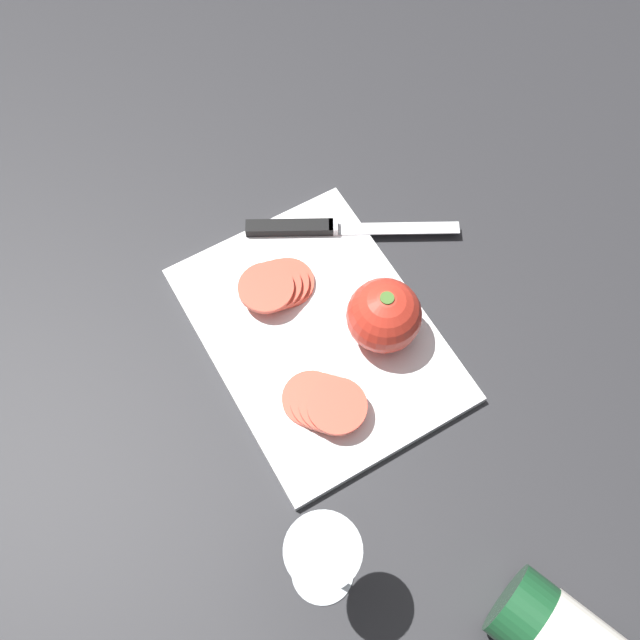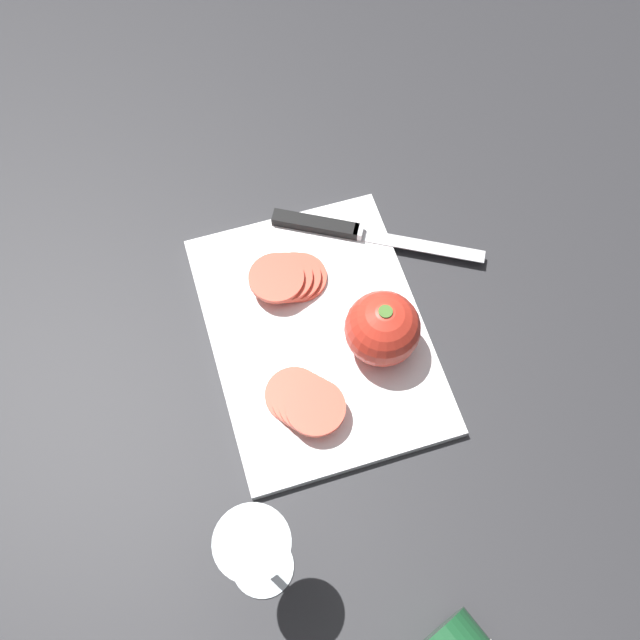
{
  "view_description": "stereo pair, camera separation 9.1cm",
  "coord_description": "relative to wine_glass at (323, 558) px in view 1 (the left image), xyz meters",
  "views": [
    {
      "loc": [
        0.42,
        -0.2,
        0.87
      ],
      "look_at": [
        0.07,
        0.0,
        0.04
      ],
      "focal_mm": 42.0,
      "sensor_mm": 36.0,
      "label": 1
    },
    {
      "loc": [
        0.45,
        -0.11,
        0.87
      ],
      "look_at": [
        0.07,
        0.0,
        0.04
      ],
      "focal_mm": 42.0,
      "sensor_mm": 36.0,
      "label": 2
    }
  ],
  "objects": [
    {
      "name": "ground_plane",
      "position": [
        -0.32,
        0.14,
        -0.11
      ],
      "size": [
        3.0,
        3.0,
        0.0
      ],
      "primitive_type": "plane",
      "color": "#28282B"
    },
    {
      "name": "cutting_board",
      "position": [
        -0.25,
        0.14,
        -0.1
      ],
      "size": [
        0.36,
        0.26,
        0.01
      ],
      "color": "white",
      "rests_on": "ground_plane"
    },
    {
      "name": "wine_glass",
      "position": [
        0.0,
        0.0,
        0.0
      ],
      "size": [
        0.07,
        0.07,
        0.16
      ],
      "color": "silver",
      "rests_on": "ground_plane"
    },
    {
      "name": "whole_tomato",
      "position": [
        -0.21,
        0.21,
        -0.05
      ],
      "size": [
        0.09,
        0.09,
        0.09
      ],
      "color": "red",
      "rests_on": "cutting_board"
    },
    {
      "name": "knife",
      "position": [
        -0.39,
        0.21,
        -0.09
      ],
      "size": [
        0.16,
        0.26,
        0.01
      ],
      "rotation": [
        0.0,
        0.0,
        1.06
      ],
      "color": "silver",
      "rests_on": "cutting_board"
    },
    {
      "name": "tomato_slice_stack_near",
      "position": [
        -0.16,
        0.1,
        -0.08
      ],
      "size": [
        0.1,
        0.09,
        0.03
      ],
      "color": "#DB4C38",
      "rests_on": "cutting_board"
    },
    {
      "name": "tomato_slice_stack_far",
      "position": [
        -0.33,
        0.13,
        -0.08
      ],
      "size": [
        0.07,
        0.11,
        0.03
      ],
      "color": "#DB4C38",
      "rests_on": "cutting_board"
    }
  ]
}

